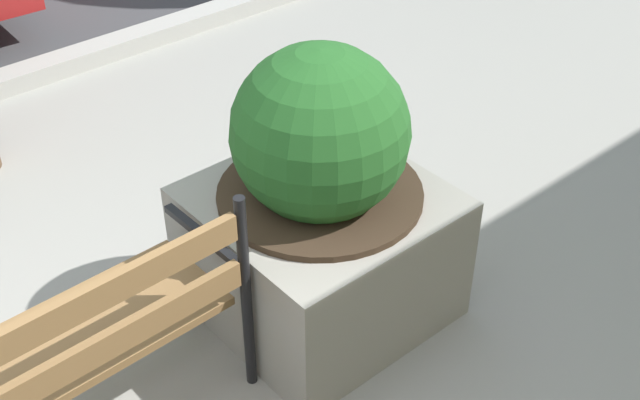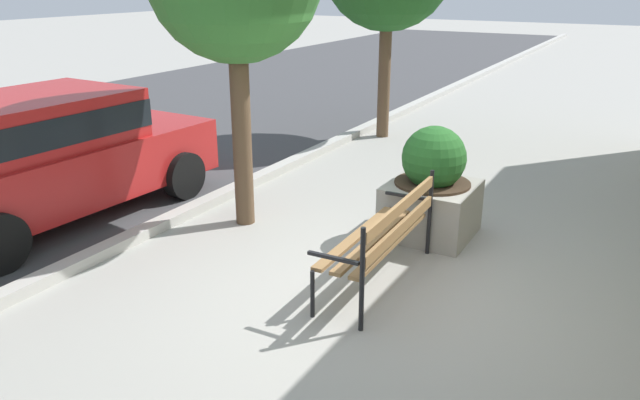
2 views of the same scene
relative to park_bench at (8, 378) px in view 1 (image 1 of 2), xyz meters
The scene contains 2 objects.
park_bench is the anchor object (origin of this frame).
concrete_planter 1.40m from the park_bench, ahead, with size 0.96×0.96×1.30m.
Camera 1 is at (-0.24, -2.10, 2.68)m, focal length 46.70 mm.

